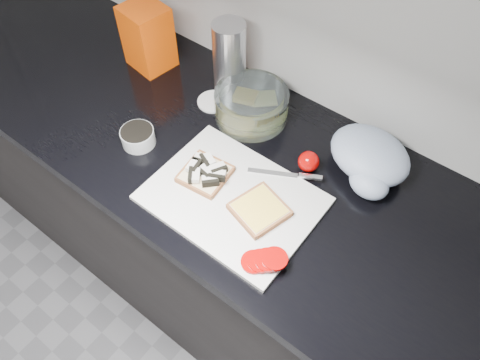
# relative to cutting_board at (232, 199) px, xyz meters

# --- Properties ---
(base_cabinet) EXTENTS (3.50, 0.60, 0.86)m
(base_cabinet) POSITION_rel_cutting_board_xyz_m (-0.12, 0.12, -0.48)
(base_cabinet) COLOR black
(base_cabinet) RESTS_ON ground
(countertop) EXTENTS (3.50, 0.64, 0.04)m
(countertop) POSITION_rel_cutting_board_xyz_m (-0.12, 0.12, -0.03)
(countertop) COLOR black
(countertop) RESTS_ON base_cabinet
(cutting_board) EXTENTS (0.40, 0.30, 0.01)m
(cutting_board) POSITION_rel_cutting_board_xyz_m (0.00, 0.00, 0.00)
(cutting_board) COLOR silver
(cutting_board) RESTS_ON countertop
(bread_left) EXTENTS (0.13, 0.13, 0.04)m
(bread_left) POSITION_rel_cutting_board_xyz_m (-0.09, 0.01, 0.02)
(bread_left) COLOR beige
(bread_left) RESTS_ON cutting_board
(bread_right) EXTENTS (0.15, 0.15, 0.02)m
(bread_right) POSITION_rel_cutting_board_xyz_m (0.08, 0.01, 0.01)
(bread_right) COLOR beige
(bread_right) RESTS_ON cutting_board
(tomato_slices) EXTENTS (0.10, 0.10, 0.02)m
(tomato_slices) POSITION_rel_cutting_board_xyz_m (0.16, -0.09, 0.02)
(tomato_slices) COLOR #9F0503
(tomato_slices) RESTS_ON cutting_board
(knife) EXTENTS (0.17, 0.10, 0.01)m
(knife) POSITION_rel_cutting_board_xyz_m (0.08, 0.15, 0.01)
(knife) COLOR silver
(knife) RESTS_ON cutting_board
(seed_tub) EXTENTS (0.09, 0.09, 0.05)m
(seed_tub) POSITION_rel_cutting_board_xyz_m (-0.31, -0.00, 0.02)
(seed_tub) COLOR #ABB0B0
(seed_tub) RESTS_ON countertop
(tub_lid) EXTENTS (0.10, 0.10, 0.01)m
(tub_lid) POSITION_rel_cutting_board_xyz_m (-0.25, 0.24, -0.00)
(tub_lid) COLOR silver
(tub_lid) RESTS_ON countertop
(glass_bowl) EXTENTS (0.20, 0.20, 0.08)m
(glass_bowl) POSITION_rel_cutting_board_xyz_m (-0.14, 0.26, 0.04)
(glass_bowl) COLOR silver
(glass_bowl) RESTS_ON countertop
(bread_bag) EXTENTS (0.14, 0.13, 0.19)m
(bread_bag) POSITION_rel_cutting_board_xyz_m (-0.52, 0.26, 0.09)
(bread_bag) COLOR #FA2F04
(bread_bag) RESTS_ON countertop
(steel_canister) EXTENTS (0.09, 0.09, 0.22)m
(steel_canister) POSITION_rel_cutting_board_xyz_m (-0.25, 0.31, 0.10)
(steel_canister) COLOR silver
(steel_canister) RESTS_ON countertop
(grocery_bag) EXTENTS (0.24, 0.23, 0.09)m
(grocery_bag) POSITION_rel_cutting_board_xyz_m (0.21, 0.28, 0.04)
(grocery_bag) COLOR #9DAEC2
(grocery_bag) RESTS_ON countertop
(whole_tomatoes) EXTENTS (0.05, 0.05, 0.05)m
(whole_tomatoes) POSITION_rel_cutting_board_xyz_m (0.09, 0.20, 0.02)
(whole_tomatoes) COLOR #9F0503
(whole_tomatoes) RESTS_ON countertop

